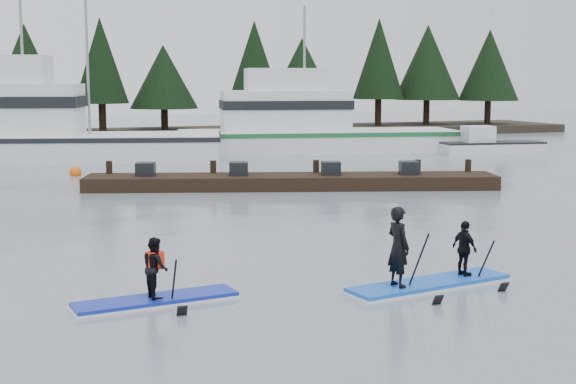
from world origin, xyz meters
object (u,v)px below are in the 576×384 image
object	(u,v)px
floating_dock	(291,182)
paddleboard_duo	(427,262)
paddleboard_solo	(156,283)
fishing_boat_medium	(310,140)
fishing_boat_large	(33,145)

from	to	relation	value
floating_dock	paddleboard_duo	world-z (taller)	paddleboard_duo
floating_dock	paddleboard_solo	world-z (taller)	paddleboard_solo
floating_dock	fishing_boat_medium	bearing A→B (deg)	83.25
fishing_boat_medium	paddleboard_duo	world-z (taller)	fishing_boat_medium
paddleboard_solo	paddleboard_duo	distance (m)	5.31
fishing_boat_medium	paddleboard_solo	distance (m)	31.58
fishing_boat_large	fishing_boat_medium	world-z (taller)	fishing_boat_large
fishing_boat_large	paddleboard_duo	distance (m)	30.03
paddleboard_solo	floating_dock	bearing A→B (deg)	53.84
fishing_boat_large	fishing_boat_medium	distance (m)	15.10
floating_dock	paddleboard_duo	bearing A→B (deg)	-82.57
fishing_boat_large	floating_dock	xyz separation A→B (m)	(8.71, -14.70, -0.51)
paddleboard_duo	paddleboard_solo	bearing A→B (deg)	162.16
fishing_boat_medium	fishing_boat_large	bearing A→B (deg)	-170.35
fishing_boat_large	paddleboard_duo	world-z (taller)	fishing_boat_large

